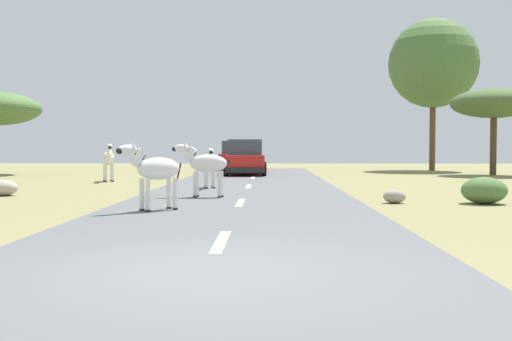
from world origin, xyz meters
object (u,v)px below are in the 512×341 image
at_px(zebra_1, 109,158).
at_px(tree_2, 433,64).
at_px(car_0, 245,159).
at_px(bush_1, 484,190).
at_px(zebra_0, 210,163).
at_px(tree_1, 494,104).
at_px(zebra_3, 155,170).
at_px(rock_0, 4,188).
at_px(car_1, 237,157).
at_px(zebra_2, 205,164).
at_px(rock_2, 394,196).

distance_m(zebra_1, tree_2, 21.16).
height_order(car_0, bush_1, car_0).
height_order(car_0, tree_2, tree_2).
relative_size(zebra_0, tree_1, 0.34).
bearing_deg(zebra_0, zebra_3, 77.17).
relative_size(tree_1, tree_2, 0.48).
bearing_deg(rock_0, car_1, 72.65).
relative_size(zebra_0, tree_2, 0.16).
bearing_deg(zebra_1, rock_0, 62.38).
xyz_separation_m(car_1, tree_1, (13.18, -5.55, 2.74)).
xyz_separation_m(zebra_1, rock_0, (-1.12, -7.21, -0.73)).
relative_size(car_1, tree_1, 1.00).
height_order(zebra_2, rock_2, zebra_2).
relative_size(tree_1, rock_0, 5.60).
distance_m(tree_1, bush_1, 16.60).
height_order(tree_2, bush_1, tree_2).
relative_size(car_0, car_1, 1.01).
bearing_deg(zebra_2, zebra_0, 8.66).
distance_m(zebra_1, rock_0, 7.33).
bearing_deg(tree_1, zebra_3, -128.32).
relative_size(zebra_0, zebra_2, 0.91).
distance_m(zebra_1, rock_2, 13.48).
distance_m(zebra_2, car_1, 19.46).
height_order(zebra_3, tree_1, tree_1).
relative_size(tree_2, rock_2, 16.14).
bearing_deg(tree_1, rock_2, -118.30).
xyz_separation_m(car_0, bush_1, (6.56, -14.57, -0.51)).
distance_m(zebra_1, zebra_2, 9.44).
bearing_deg(zebra_3, car_1, -41.98).
bearing_deg(car_1, tree_1, 158.12).
bearing_deg(rock_0, bush_1, -9.39).
xyz_separation_m(zebra_2, car_1, (-0.16, 19.46, -0.10)).
bearing_deg(bush_1, zebra_1, 141.90).
height_order(zebra_3, rock_0, zebra_3).
xyz_separation_m(car_1, bush_1, (7.27, -20.72, -0.51)).
bearing_deg(tree_2, car_0, -148.50).
bearing_deg(rock_2, bush_1, -2.37).
distance_m(zebra_0, zebra_2, 3.63).
xyz_separation_m(car_0, car_1, (-0.71, 6.16, 0.00)).
xyz_separation_m(zebra_0, bush_1, (7.34, -4.88, -0.54)).
relative_size(zebra_1, tree_2, 0.18).
bearing_deg(zebra_1, car_1, -131.20).
distance_m(zebra_0, tree_2, 21.11).
relative_size(zebra_1, zebra_2, 1.03).
relative_size(zebra_3, car_0, 0.33).
xyz_separation_m(zebra_0, zebra_3, (-0.48, -7.09, 0.06)).
height_order(car_1, bush_1, car_1).
distance_m(zebra_1, zebra_3, 12.30).
distance_m(zebra_3, rock_0, 6.87).
distance_m(bush_1, rock_2, 2.22).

